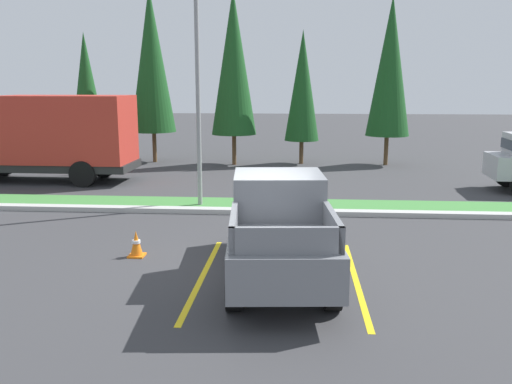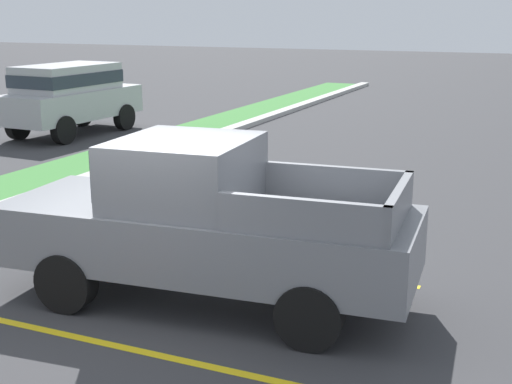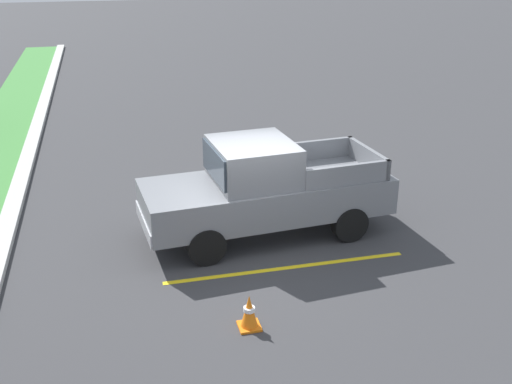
{
  "view_description": "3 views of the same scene",
  "coord_description": "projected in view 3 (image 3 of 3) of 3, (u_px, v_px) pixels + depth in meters",
  "views": [
    {
      "loc": [
        0.92,
        -10.9,
        3.87
      ],
      "look_at": [
        -0.05,
        1.84,
        1.31
      ],
      "focal_mm": 38.16,
      "sensor_mm": 36.0,
      "label": 1
    },
    {
      "loc": [
        -6.94,
        -4.45,
        3.62
      ],
      "look_at": [
        1.18,
        -0.86,
        1.35
      ],
      "focal_mm": 49.68,
      "sensor_mm": 36.0,
      "label": 2
    },
    {
      "loc": [
        -10.77,
        2.62,
        5.83
      ],
      "look_at": [
        -0.12,
        -0.06,
        1.29
      ],
      "focal_mm": 42.41,
      "sensor_mm": 36.0,
      "label": 3
    }
  ],
  "objects": [
    {
      "name": "pickup_truck_main",
      "position": [
        264.0,
        189.0,
        12.68
      ],
      "size": [
        2.33,
        5.37,
        2.1
      ],
      "color": "black",
      "rests_on": "ground"
    },
    {
      "name": "traffic_cone",
      "position": [
        249.0,
        312.0,
        9.79
      ],
      "size": [
        0.36,
        0.36,
        0.6
      ],
      "color": "orange",
      "rests_on": "ground"
    },
    {
      "name": "ground_plane",
      "position": [
        252.0,
        248.0,
        12.47
      ],
      "size": [
        120.0,
        120.0,
        0.0
      ],
      "primitive_type": "plane",
      "color": "#38383A"
    },
    {
      "name": "parking_line_near",
      "position": [
        287.0,
        268.0,
        11.7
      ],
      "size": [
        0.12,
        4.8,
        0.01
      ],
      "primitive_type": "cube",
      "color": "yellow",
      "rests_on": "ground"
    },
    {
      "name": "parking_line_far",
      "position": [
        250.0,
        205.0,
        14.48
      ],
      "size": [
        0.12,
        4.8,
        0.01
      ],
      "primitive_type": "cube",
      "color": "yellow",
      "rests_on": "ground"
    }
  ]
}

